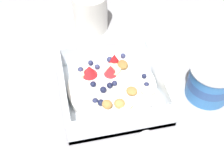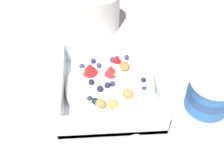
% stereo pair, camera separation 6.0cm
% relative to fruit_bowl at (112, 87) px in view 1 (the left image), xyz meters
% --- Properties ---
extents(ground_plane, '(2.40, 2.40, 0.00)m').
position_rel_fruit_bowl_xyz_m(ground_plane, '(-0.00, -0.02, -0.02)').
color(ground_plane, '#9E9EA3').
extents(fruit_bowl, '(0.20, 0.20, 0.06)m').
position_rel_fruit_bowl_xyz_m(fruit_bowl, '(0.00, 0.00, 0.00)').
color(fruit_bowl, white).
rests_on(fruit_bowl, ground).
extents(spoon, '(0.09, 0.17, 0.01)m').
position_rel_fruit_bowl_xyz_m(spoon, '(0.12, 0.00, -0.01)').
color(spoon, silver).
rests_on(spoon, ground).
extents(yogurt_cup, '(0.09, 0.09, 0.07)m').
position_rel_fruit_bowl_xyz_m(yogurt_cup, '(0.04, 0.18, 0.02)').
color(yogurt_cup, '#3370B7').
rests_on(yogurt_cup, ground).
extents(coffee_mug, '(0.11, 0.08, 0.09)m').
position_rel_fruit_bowl_xyz_m(coffee_mug, '(-0.22, -0.00, 0.03)').
color(coffee_mug, white).
rests_on(coffee_mug, ground).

